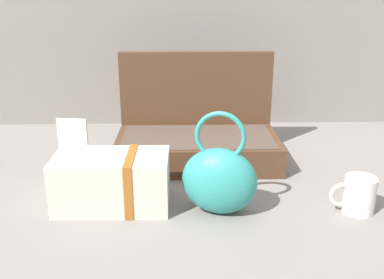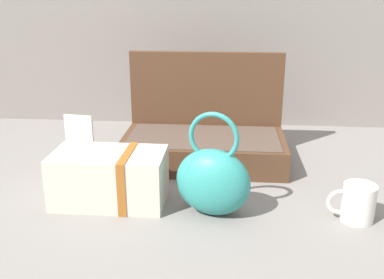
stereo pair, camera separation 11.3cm
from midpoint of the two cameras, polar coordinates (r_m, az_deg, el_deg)
The scene contains 6 objects.
ground_plane at distance 1.20m, azimuth 1.82°, elevation -5.69°, with size 6.00×6.00×0.00m, color slate.
open_suitcase at distance 1.34m, azimuth 3.98°, elevation 0.33°, with size 0.48×0.27×0.31m.
teal_pouch_handbag at distance 1.01m, azimuth 5.90°, elevation -5.26°, with size 0.19×0.14×0.25m.
cream_toiletry_bag at distance 1.08m, azimuth -7.45°, elevation -4.93°, with size 0.27×0.15×0.13m.
coffee_mug at distance 1.09m, azimuth 23.32°, elevation -7.52°, with size 0.11×0.07×0.09m.
info_card_left at distance 1.27m, azimuth -11.74°, elevation -0.57°, with size 0.08×0.01×0.17m, color white.
Camera 2 is at (0.11, -1.08, 0.50)m, focal length 41.53 mm.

